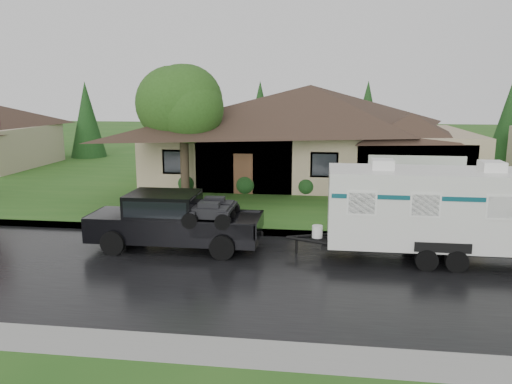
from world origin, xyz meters
TOP-DOWN VIEW (x-y plane):
  - ground at (0.00, 0.00)m, footprint 140.00×140.00m
  - road at (0.00, -2.00)m, footprint 140.00×8.00m
  - curb at (0.00, 2.25)m, footprint 140.00×0.50m
  - lawn at (0.00, 15.00)m, footprint 140.00×26.00m
  - house_main at (2.29, 13.84)m, footprint 19.44×10.80m
  - tree_left_green at (-4.04, 7.95)m, footprint 4.01×4.01m
  - shrub_row at (2.00, 9.30)m, footprint 13.60×1.00m
  - pickup_truck at (-2.33, 0.14)m, footprint 5.90×2.24m
  - travel_trailer at (6.48, 0.14)m, footprint 7.27×2.55m

SIDE VIEW (x-z plane):
  - ground at x=0.00m, z-range 0.00..0.00m
  - road at x=0.00m, z-range 0.00..0.01m
  - curb at x=0.00m, z-range 0.00..0.15m
  - lawn at x=0.00m, z-range 0.00..0.15m
  - shrub_row at x=2.00m, z-range 0.15..1.15m
  - pickup_truck at x=-2.33m, z-range 0.07..2.04m
  - travel_trailer at x=6.48m, z-range 0.10..3.36m
  - house_main at x=2.29m, z-range 0.14..7.04m
  - tree_left_green at x=-4.04m, z-range 1.44..8.07m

